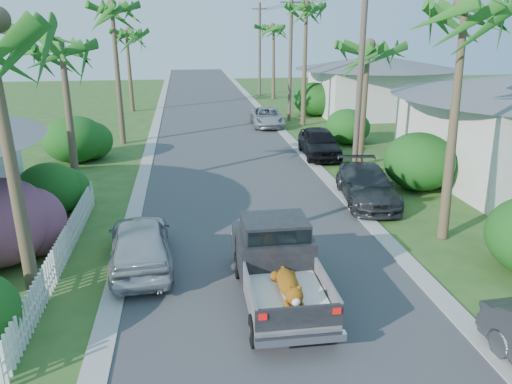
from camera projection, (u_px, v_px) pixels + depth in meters
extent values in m
plane|color=#2B521E|center=(300.00, 363.00, 10.68)|extent=(120.00, 120.00, 0.00)
cube|color=#38383A|center=(218.00, 131.00, 34.14)|extent=(8.00, 100.00, 0.02)
cube|color=#A5A39E|center=(154.00, 132.00, 33.55)|extent=(0.60, 100.00, 0.06)
cube|color=#A5A39E|center=(280.00, 129.00, 34.71)|extent=(0.60, 100.00, 0.06)
cylinder|color=black|center=(256.00, 331.00, 11.15)|extent=(0.28, 0.76, 0.76)
cylinder|color=black|center=(330.00, 325.00, 11.38)|extent=(0.28, 0.76, 0.76)
cylinder|color=black|center=(240.00, 265.00, 14.20)|extent=(0.28, 0.76, 0.76)
cylinder|color=black|center=(298.00, 261.00, 14.43)|extent=(0.28, 0.76, 0.76)
cube|color=gray|center=(288.00, 303.00, 11.80)|extent=(1.90, 2.40, 0.24)
cube|color=gray|center=(249.00, 292.00, 11.55)|extent=(0.06, 2.40, 0.55)
cube|color=gray|center=(326.00, 286.00, 11.80)|extent=(0.06, 2.40, 0.55)
cube|color=black|center=(300.00, 317.00, 10.59)|extent=(1.92, 0.08, 0.52)
cube|color=silver|center=(301.00, 339.00, 10.57)|extent=(1.98, 0.18, 0.18)
cube|color=red|center=(263.00, 317.00, 10.39)|extent=(0.18, 0.05, 0.14)
cube|color=red|center=(337.00, 311.00, 10.61)|extent=(0.18, 0.05, 0.14)
cube|color=black|center=(274.00, 253.00, 13.40)|extent=(1.94, 1.65, 1.10)
cube|color=black|center=(275.00, 228.00, 13.17)|extent=(1.70, 1.35, 0.55)
cube|color=black|center=(279.00, 240.00, 12.55)|extent=(1.60, 0.05, 0.45)
cube|color=black|center=(267.00, 240.00, 14.62)|extent=(1.94, 1.20, 0.80)
cube|color=white|center=(288.00, 296.00, 11.74)|extent=(1.70, 2.10, 0.16)
ellipsoid|color=orange|center=(288.00, 283.00, 11.73)|extent=(0.48, 1.25, 0.43)
sphere|color=orange|center=(295.00, 296.00, 11.01)|extent=(0.40, 0.40, 0.40)
ellipsoid|color=white|center=(288.00, 286.00, 11.77)|extent=(0.32, 0.86, 0.18)
imported|color=#2B2E30|center=(367.00, 185.00, 20.23)|extent=(2.54, 5.03, 1.40)
imported|color=black|center=(319.00, 143.00, 27.21)|extent=(2.10, 4.67, 1.56)
imported|color=#A8A9AF|center=(267.00, 117.00, 35.49)|extent=(2.31, 4.70, 1.28)
imported|color=#B0B1B7|center=(140.00, 243.00, 14.73)|extent=(2.16, 4.58, 1.51)
cone|color=brown|center=(14.00, 179.00, 11.55)|extent=(0.36, 0.71, 7.01)
cone|color=brown|center=(70.00, 124.00, 20.04)|extent=(0.36, 0.61, 6.21)
cone|color=brown|center=(118.00, 77.00, 29.25)|extent=(0.36, 0.36, 8.00)
cone|color=brown|center=(130.00, 72.00, 40.68)|extent=(0.36, 0.75, 6.51)
cone|color=brown|center=(453.00, 128.00, 15.97)|extent=(0.36, 0.73, 7.51)
cone|color=brown|center=(364.00, 107.00, 24.69)|extent=(0.36, 0.54, 6.01)
cone|color=brown|center=(305.00, 67.00, 34.61)|extent=(0.36, 0.36, 8.20)
cone|color=brown|center=(273.00, 63.00, 48.02)|extent=(0.36, 0.63, 6.81)
ellipsoid|color=#C11B7C|center=(0.00, 222.00, 14.85)|extent=(3.00, 3.30, 2.60)
ellipsoid|color=#174714|center=(49.00, 190.00, 18.75)|extent=(2.40, 2.64, 2.00)
ellipsoid|color=#174714|center=(74.00, 139.00, 26.11)|extent=(3.20, 3.52, 2.40)
ellipsoid|color=#174714|center=(419.00, 161.00, 21.66)|extent=(3.00, 3.30, 2.50)
ellipsoid|color=#174714|center=(347.00, 127.00, 30.13)|extent=(2.60, 2.86, 2.10)
ellipsoid|color=#174714|center=(314.00, 99.00, 39.50)|extent=(3.20, 3.52, 2.60)
cube|color=white|center=(63.00, 250.00, 14.88)|extent=(0.10, 11.00, 1.00)
cube|color=silver|center=(375.00, 92.00, 40.02)|extent=(9.00, 8.00, 3.60)
cone|color=#595B60|center=(377.00, 62.00, 39.28)|extent=(6.48, 6.48, 1.00)
cylinder|color=brown|center=(360.00, 81.00, 22.21)|extent=(0.26, 0.26, 9.00)
cylinder|color=brown|center=(290.00, 59.00, 36.28)|extent=(0.26, 0.26, 9.00)
cube|color=brown|center=(292.00, 2.00, 35.04)|extent=(1.60, 0.10, 0.10)
cylinder|color=brown|center=(260.00, 50.00, 50.36)|extent=(0.26, 0.26, 9.00)
cube|color=brown|center=(260.00, 9.00, 49.12)|extent=(1.60, 0.10, 0.10)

